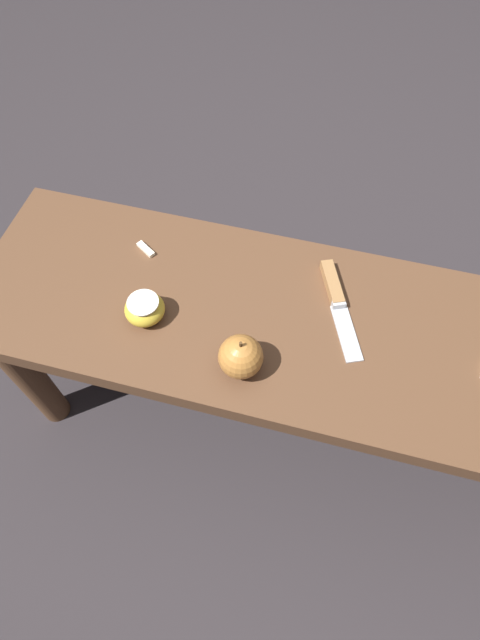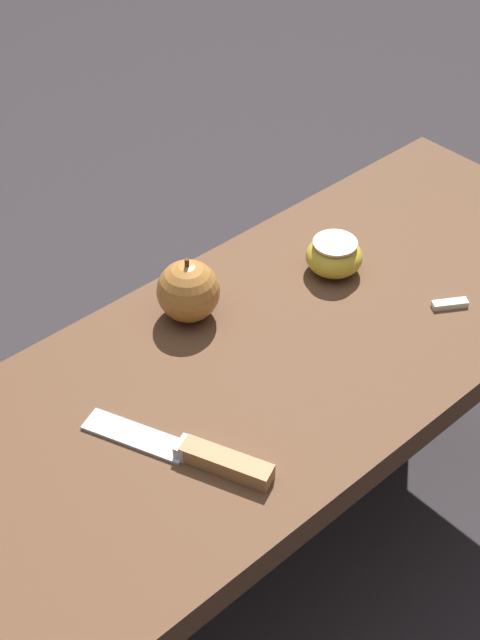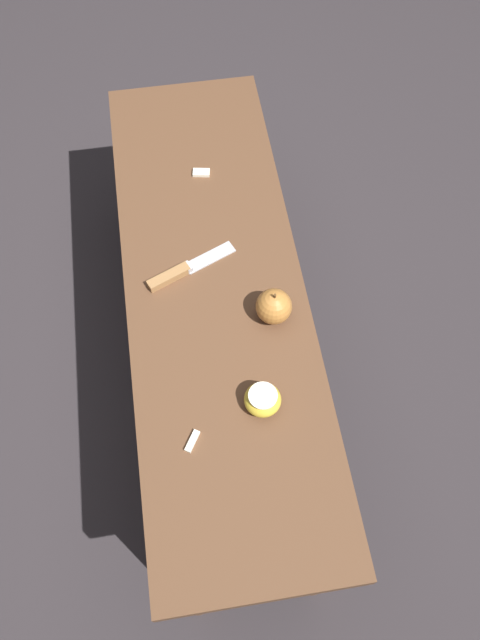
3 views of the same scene
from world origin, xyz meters
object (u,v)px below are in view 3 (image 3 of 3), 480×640
wooden_bench (216,303)px  apple_cut (263,399)px  knife (180,272)px  apple_whole (274,306)px

wooden_bench → apple_cut: bearing=10.9°
knife → apple_cut: apple_cut is taller
wooden_bench → apple_whole: 0.20m
wooden_bench → knife: knife is taller
wooden_bench → apple_whole: (0.10, 0.12, 0.12)m
apple_whole → apple_cut: size_ratio=1.18×
wooden_bench → apple_whole: bearing=49.8°
apple_whole → apple_cut: apple_whole is taller
apple_whole → apple_cut: 0.21m
knife → apple_cut: (0.34, 0.13, 0.02)m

